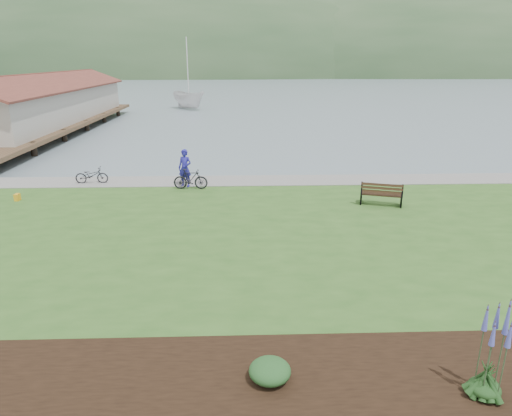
{
  "coord_description": "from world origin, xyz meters",
  "views": [
    {
      "loc": [
        -1.65,
        -16.96,
        6.72
      ],
      "look_at": [
        -1.08,
        -0.54,
        1.3
      ],
      "focal_mm": 32.0,
      "sensor_mm": 36.0,
      "label": 1
    }
  ],
  "objects_px": {
    "person": "(185,165)",
    "bicycle_a": "(92,175)",
    "park_bench": "(381,194)",
    "sailboat": "(189,109)"
  },
  "relations": [
    {
      "from": "person",
      "to": "bicycle_a",
      "type": "relative_size",
      "value": 1.35
    },
    {
      "from": "park_bench",
      "to": "person",
      "type": "distance_m",
      "value": 9.8
    },
    {
      "from": "park_bench",
      "to": "bicycle_a",
      "type": "distance_m",
      "value": 14.78
    },
    {
      "from": "person",
      "to": "park_bench",
      "type": "bearing_deg",
      "value": 0.37
    },
    {
      "from": "bicycle_a",
      "to": "park_bench",
      "type": "bearing_deg",
      "value": -109.54
    },
    {
      "from": "park_bench",
      "to": "sailboat",
      "type": "distance_m",
      "value": 46.77
    },
    {
      "from": "sailboat",
      "to": "park_bench",
      "type": "bearing_deg",
      "value": -110.93
    },
    {
      "from": "park_bench",
      "to": "sailboat",
      "type": "relative_size",
      "value": 0.06
    },
    {
      "from": "sailboat",
      "to": "person",
      "type": "bearing_deg",
      "value": -121.7
    },
    {
      "from": "park_bench",
      "to": "bicycle_a",
      "type": "relative_size",
      "value": 1.15
    }
  ]
}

